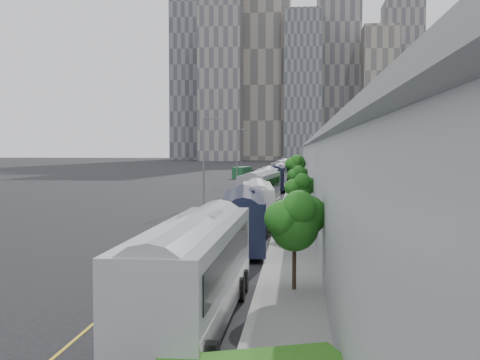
# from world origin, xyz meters

# --- Properties ---
(sidewalk) EXTENTS (10.00, 170.00, 0.12)m
(sidewalk) POSITION_xyz_m (9.00, 55.00, 0.06)
(sidewalk) COLOR gray
(sidewalk) RESTS_ON ground
(lane_line) EXTENTS (0.12, 160.00, 0.02)m
(lane_line) POSITION_xyz_m (-1.50, 55.00, 0.01)
(lane_line) COLOR gold
(lane_line) RESTS_ON ground
(depot) EXTENTS (12.45, 160.40, 7.20)m
(depot) POSITION_xyz_m (12.99, 55.00, 3.51)
(depot) COLOR gray
(depot) RESTS_ON ground
(skyline) EXTENTS (145.00, 64.00, 120.00)m
(skyline) POSITION_xyz_m (-2.90, 324.16, 50.85)
(skyline) COLOR slate
(skyline) RESTS_ON ground
(bus_0) EXTENTS (2.98, 13.44, 3.92)m
(bus_0) POSITION_xyz_m (2.17, 4.07, 1.66)
(bus_0) COLOR #A3A5AD
(bus_0) RESTS_ON ground
(bus_1) EXTENTS (3.59, 12.59, 3.63)m
(bus_1) POSITION_xyz_m (2.35, 21.43, 1.53)
(bus_1) COLOR black
(bus_1) RESTS_ON ground
(bus_2) EXTENTS (3.46, 12.33, 3.56)m
(bus_2) POSITION_xyz_m (2.42, 33.58, 1.50)
(bus_2) COLOR silver
(bus_2) RESTS_ON ground
(bus_3) EXTENTS (4.00, 13.67, 3.94)m
(bus_3) POSITION_xyz_m (1.71, 48.70, 1.66)
(bus_3) COLOR gray
(bus_3) RESTS_ON ground
(bus_4) EXTENTS (2.97, 13.39, 3.90)m
(bus_4) POSITION_xyz_m (1.79, 61.12, 1.65)
(bus_4) COLOR #9799A0
(bus_4) RESTS_ON ground
(bus_5) EXTENTS (2.98, 13.41, 3.92)m
(bus_5) POSITION_xyz_m (2.48, 74.36, 1.65)
(bus_5) COLOR black
(bus_5) RESTS_ON ground
(bus_6) EXTENTS (2.82, 12.60, 3.68)m
(bus_6) POSITION_xyz_m (2.51, 90.10, 1.55)
(bus_6) COLOR #B2B2B4
(bus_6) RESTS_ON ground
(bus_7) EXTENTS (4.05, 13.85, 3.99)m
(bus_7) POSITION_xyz_m (2.61, 104.62, 1.69)
(bus_7) COLOR slate
(bus_7) RESTS_ON ground
(bus_8) EXTENTS (3.26, 13.81, 4.01)m
(bus_8) POSITION_xyz_m (2.79, 118.19, 1.69)
(bus_8) COLOR #A9ACB3
(bus_8) RESTS_ON ground
(bus_9) EXTENTS (3.21, 13.42, 3.90)m
(bus_9) POSITION_xyz_m (2.17, 132.44, 1.64)
(bus_9) COLOR #171F34
(bus_9) RESTS_ON ground
(tree_0) EXTENTS (2.18, 2.18, 4.32)m
(tree_0) POSITION_xyz_m (5.71, 9.45, 3.22)
(tree_0) COLOR black
(tree_0) RESTS_ON ground
(tree_1) EXTENTS (1.68, 1.68, 4.16)m
(tree_1) POSITION_xyz_m (5.96, 28.47, 3.28)
(tree_1) COLOR black
(tree_1) RESTS_ON ground
(tree_2) EXTENTS (2.11, 2.11, 4.01)m
(tree_2) POSITION_xyz_m (5.74, 58.93, 2.93)
(tree_2) COLOR black
(tree_2) RESTS_ON ground
(tree_3) EXTENTS (2.73, 2.73, 5.35)m
(tree_3) POSITION_xyz_m (5.31, 76.82, 3.98)
(tree_3) COLOR black
(tree_3) RESTS_ON ground
(tree_4) EXTENTS (2.00, 2.00, 4.78)m
(tree_4) POSITION_xyz_m (5.80, 107.06, 3.75)
(tree_4) COLOR black
(tree_4) RESTS_ON ground
(tree_5) EXTENTS (1.13, 1.13, 3.57)m
(tree_5) POSITION_xyz_m (6.23, 126.93, 2.91)
(tree_5) COLOR black
(tree_5) RESTS_ON ground
(street_lamp_near) EXTENTS (2.04, 0.22, 9.83)m
(street_lamp_near) POSITION_xyz_m (-4.52, 49.38, 5.61)
(street_lamp_near) COLOR #59595E
(street_lamp_near) RESTS_ON ground
(street_lamp_far) EXTENTS (2.04, 0.22, 9.89)m
(street_lamp_far) POSITION_xyz_m (-5.00, 90.34, 5.65)
(street_lamp_far) COLOR #59595E
(street_lamp_far) RESTS_ON ground
(shipping_container) EXTENTS (3.79, 7.13, 2.45)m
(shipping_container) POSITION_xyz_m (-6.27, 111.99, 1.23)
(shipping_container) COLOR #134022
(shipping_container) RESTS_ON ground
(suv) EXTENTS (2.42, 5.23, 1.45)m
(suv) POSITION_xyz_m (-4.49, 122.87, 0.73)
(suv) COLOR black
(suv) RESTS_ON ground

